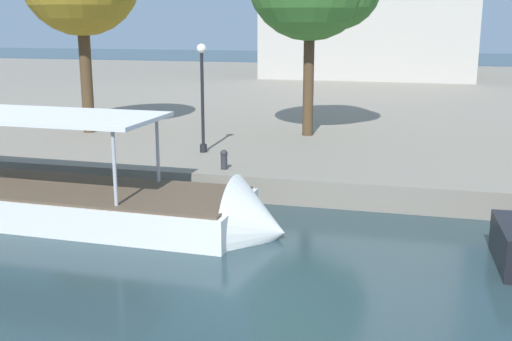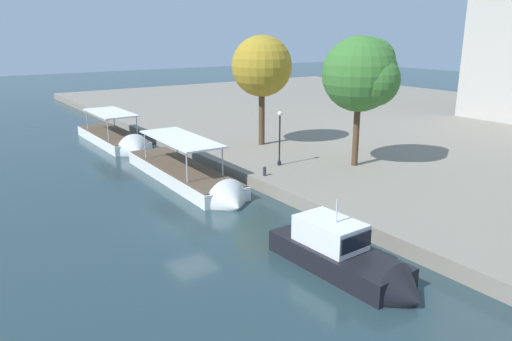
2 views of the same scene
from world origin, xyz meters
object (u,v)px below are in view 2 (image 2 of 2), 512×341
at_px(mooring_bollard_0, 265,171).
at_px(lamp_post, 280,135).
at_px(tour_boat_0, 117,141).
at_px(tour_boat_1, 189,179).
at_px(motor_yacht_2, 347,261).
at_px(tree_2, 262,68).
at_px(tree_0, 364,74).

height_order(mooring_bollard_0, lamp_post, lamp_post).
distance_m(tour_boat_0, tour_boat_1, 14.76).
bearing_deg(tour_boat_0, motor_yacht_2, -0.75).
relative_size(tour_boat_0, motor_yacht_2, 1.60).
distance_m(tour_boat_0, mooring_bollard_0, 18.99).
relative_size(tour_boat_0, lamp_post, 3.14).
bearing_deg(tour_boat_0, tree_2, 40.95).
relative_size(tree_0, tree_2, 1.00).
distance_m(tour_boat_0, motor_yacht_2, 30.70).
xyz_separation_m(tour_boat_0, mooring_bollard_0, (18.57, 3.89, 0.81)).
xyz_separation_m(motor_yacht_2, mooring_bollard_0, (-12.13, 4.22, 0.60)).
distance_m(lamp_post, tree_0, 7.31).
bearing_deg(motor_yacht_2, tour_boat_0, 176.99).
xyz_separation_m(mooring_bollard_0, tree_0, (1.83, 7.22, 6.30)).
distance_m(motor_yacht_2, mooring_bollard_0, 12.85).
bearing_deg(mooring_bollard_0, lamp_post, 122.79).
bearing_deg(tree_0, lamp_post, -125.88).
distance_m(motor_yacht_2, lamp_post, 15.48).
xyz_separation_m(lamp_post, tree_0, (3.43, 4.74, 4.38)).
bearing_deg(lamp_post, tour_boat_0, -159.41).
bearing_deg(tour_boat_1, lamp_post, 72.06).
relative_size(motor_yacht_2, tree_2, 0.85).
bearing_deg(tour_boat_1, tree_0, 64.31).
bearing_deg(tour_boat_0, tree_0, 28.44).
xyz_separation_m(tour_boat_0, tour_boat_1, (14.76, 0.06, -0.05)).
height_order(tour_boat_0, tree_2, tree_2).
distance_m(tour_boat_0, tree_2, 15.74).
height_order(mooring_bollard_0, tree_0, tree_0).
relative_size(motor_yacht_2, lamp_post, 1.97).
relative_size(tour_boat_0, tree_0, 1.36).
height_order(motor_yacht_2, lamp_post, lamp_post).
bearing_deg(lamp_post, tree_0, 54.12).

